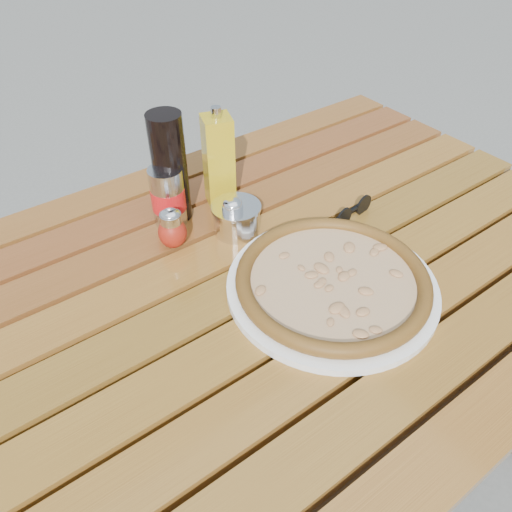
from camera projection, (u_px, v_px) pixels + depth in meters
ground at (260, 473)px, 1.38m from camera, size 60.00×60.00×0.00m
table at (262, 304)px, 0.93m from camera, size 1.40×0.90×0.75m
plate at (332, 286)px, 0.85m from camera, size 0.46×0.46×0.01m
pizza at (333, 280)px, 0.84m from camera, size 0.40×0.40×0.03m
pepper_shaker at (172, 229)px, 0.92m from camera, size 0.06×0.06×0.08m
oregano_shaker at (233, 218)px, 0.95m from camera, size 0.07×0.07×0.08m
dark_bottle at (170, 168)px, 0.95m from camera, size 0.07×0.07×0.22m
soda_can at (168, 197)px, 0.97m from camera, size 0.07×0.07×0.12m
olive_oil_cruet at (219, 161)px, 0.99m from camera, size 0.07×0.07×0.21m
parmesan_tin at (236, 218)px, 0.96m from camera, size 0.13×0.13×0.07m
sunglasses at (353, 212)px, 1.00m from camera, size 0.11×0.04×0.04m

